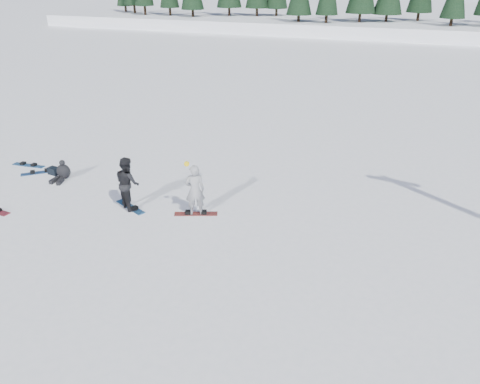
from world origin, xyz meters
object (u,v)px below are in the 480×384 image
Objects in this scene: seated_rider at (63,172)px; snowboard_loose_a at (40,172)px; snowboarder_man at (128,183)px; snowboard_loose_c at (29,165)px; snowboarder_woman at (195,190)px; gear_bag at (54,171)px.

seated_rider is 1.40m from snowboard_loose_a.
snowboarder_man is 1.27× the size of snowboard_loose_a.
snowboarder_man is 1.91× the size of seated_rider.
snowboard_loose_a is at bearing -28.08° from snowboard_loose_c.
snowboarder_woman is 2.46m from snowboarder_man.
gear_bag reaches higher than snowboard_loose_a.
snowboarder_woman is 7.85m from snowboard_loose_a.
snowboarder_woman is at bearing -13.63° from snowboard_loose_c.
snowboard_loose_c is 1.00× the size of snowboard_loose_a.
seated_rider is (-6.36, 0.86, -0.63)m from snowboarder_woman.
snowboarder_man is (-2.44, -0.35, 0.02)m from snowboarder_woman.
snowboarder_man is at bearing -20.17° from snowboard_loose_c.
snowboarder_woman reaches higher than snowboard_loose_a.
snowboarder_woman is 6.45m from seated_rider.
snowboarder_man is 6.64m from snowboard_loose_c.
snowboarder_man is at bearing -29.09° from seated_rider.
gear_bag is (-7.06, 1.11, -0.78)m from snowboarder_woman.
snowboarder_woman is 7.19m from gear_bag.
snowboard_loose_c is at bearing 114.04° from snowboard_loose_a.
seated_rider is 2.22× the size of gear_bag.
snowboard_loose_c is (-8.76, 1.47, -0.92)m from snowboarder_woman.
seated_rider is at bearing 15.53° from snowboarder_man.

